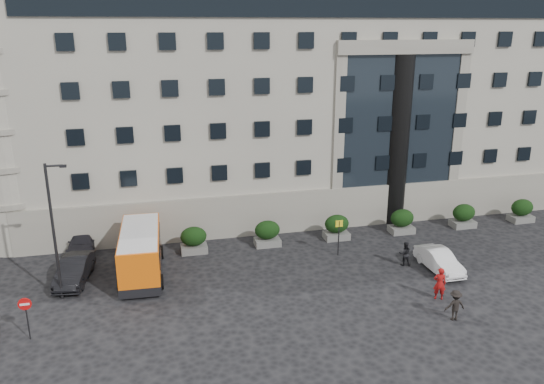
{
  "coord_description": "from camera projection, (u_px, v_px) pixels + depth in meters",
  "views": [
    {
      "loc": [
        -6.62,
        -26.23,
        14.96
      ],
      "look_at": [
        0.77,
        4.57,
        5.0
      ],
      "focal_mm": 35.0,
      "sensor_mm": 36.0,
      "label": 1
    }
  ],
  "objects": [
    {
      "name": "white_taxi",
      "position": [
        439.0,
        260.0,
        33.74
      ],
      "size": [
        1.52,
        4.12,
        1.35
      ],
      "primitive_type": "imported",
      "rotation": [
        0.0,
        0.0,
        0.02
      ],
      "color": "white",
      "rests_on": "ground"
    },
    {
      "name": "pedestrian_a",
      "position": [
        440.0,
        284.0,
        30.09
      ],
      "size": [
        0.83,
        0.69,
        1.94
      ],
      "primitive_type": "imported",
      "rotation": [
        0.0,
        0.0,
        2.77
      ],
      "color": "#A21010",
      "rests_on": "ground"
    },
    {
      "name": "hedge_a",
      "position": [
        194.0,
        240.0,
        36.36
      ],
      "size": [
        1.8,
        1.26,
        1.84
      ],
      "color": "#5C5C59",
      "rests_on": "ground"
    },
    {
      "name": "no_entry_sign",
      "position": [
        26.0,
        310.0,
        25.94
      ],
      "size": [
        0.64,
        0.16,
        2.32
      ],
      "color": "#262628",
      "rests_on": "ground"
    },
    {
      "name": "hedge_e",
      "position": [
        464.0,
        215.0,
        40.98
      ],
      "size": [
        1.8,
        1.26,
        1.84
      ],
      "color": "#5C5C59",
      "rests_on": "ground"
    },
    {
      "name": "parked_car_c",
      "position": [
        82.0,
        242.0,
        36.75
      ],
      "size": [
        1.96,
        4.43,
        1.26
      ],
      "primitive_type": "imported",
      "rotation": [
        0.0,
        0.0,
        -0.04
      ],
      "color": "black",
      "rests_on": "ground"
    },
    {
      "name": "ground",
      "position": [
        278.0,
        300.0,
        30.29
      ],
      "size": [
        120.0,
        120.0,
        0.0
      ],
      "primitive_type": "plane",
      "color": "black",
      "rests_on": "ground"
    },
    {
      "name": "civic_building",
      "position": [
        283.0,
        93.0,
        49.33
      ],
      "size": [
        44.0,
        24.0,
        18.0
      ],
      "primitive_type": "cube",
      "color": "gray",
      "rests_on": "ground"
    },
    {
      "name": "minibus",
      "position": [
        141.0,
        251.0,
        32.92
      ],
      "size": [
        2.82,
        6.97,
        2.88
      ],
      "rotation": [
        0.0,
        0.0,
        -0.04
      ],
      "color": "#F1610B",
      "rests_on": "ground"
    },
    {
      "name": "parked_car_b",
      "position": [
        74.0,
        270.0,
        32.25
      ],
      "size": [
        2.17,
        4.73,
        1.5
      ],
      "primitive_type": "imported",
      "rotation": [
        0.0,
        0.0,
        -0.13
      ],
      "color": "black",
      "rests_on": "ground"
    },
    {
      "name": "hedge_b",
      "position": [
        267.0,
        233.0,
        37.52
      ],
      "size": [
        1.8,
        1.26,
        1.84
      ],
      "color": "#5C5C59",
      "rests_on": "ground"
    },
    {
      "name": "parked_car_d",
      "position": [
        12.0,
        225.0,
        39.85
      ],
      "size": [
        2.36,
        4.71,
        1.28
      ],
      "primitive_type": "imported",
      "rotation": [
        0.0,
        0.0,
        -0.05
      ],
      "color": "black",
      "rests_on": "ground"
    },
    {
      "name": "pedestrian_c",
      "position": [
        455.0,
        305.0,
        27.99
      ],
      "size": [
        1.14,
        0.7,
        1.71
      ],
      "primitive_type": "imported",
      "rotation": [
        0.0,
        0.0,
        3.08
      ],
      "color": "black",
      "rests_on": "ground"
    },
    {
      "name": "street_lamp",
      "position": [
        54.0,
        227.0,
        29.11
      ],
      "size": [
        1.16,
        0.18,
        8.0
      ],
      "color": "#262628",
      "rests_on": "ground"
    },
    {
      "name": "red_truck",
      "position": [
        62.0,
        213.0,
        39.78
      ],
      "size": [
        3.01,
        5.7,
        2.96
      ],
      "rotation": [
        0.0,
        0.0,
        -0.1
      ],
      "color": "#97190A",
      "rests_on": "ground"
    },
    {
      "name": "hedge_d",
      "position": [
        402.0,
        221.0,
        39.83
      ],
      "size": [
        1.8,
        1.26,
        1.84
      ],
      "color": "#5C5C59",
      "rests_on": "ground"
    },
    {
      "name": "bus_stop_sign",
      "position": [
        339.0,
        232.0,
        35.63
      ],
      "size": [
        0.5,
        0.08,
        2.52
      ],
      "color": "#262628",
      "rests_on": "ground"
    },
    {
      "name": "hedge_f",
      "position": [
        522.0,
        210.0,
        42.14
      ],
      "size": [
        1.8,
        1.26,
        1.84
      ],
      "color": "#5C5C59",
      "rests_on": "ground"
    },
    {
      "name": "pedestrian_b",
      "position": [
        405.0,
        254.0,
        34.41
      ],
      "size": [
        0.89,
        0.75,
        1.63
      ],
      "primitive_type": "imported",
      "rotation": [
        0.0,
        0.0,
        2.96
      ],
      "color": "black",
      "rests_on": "ground"
    },
    {
      "name": "entrance_column",
      "position": [
        397.0,
        141.0,
        40.56
      ],
      "size": [
        1.8,
        1.8,
        13.0
      ],
      "primitive_type": "cylinder",
      "color": "black",
      "rests_on": "ground"
    },
    {
      "name": "hedge_c",
      "position": [
        337.0,
        227.0,
        38.67
      ],
      "size": [
        1.8,
        1.26,
        1.84
      ],
      "color": "#5C5C59",
      "rests_on": "ground"
    }
  ]
}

